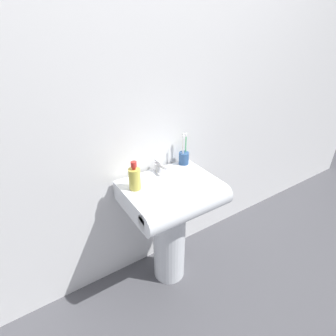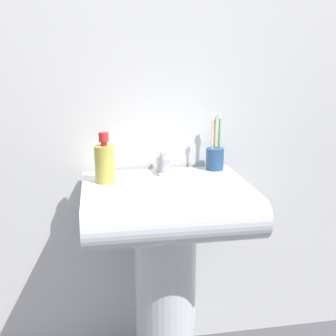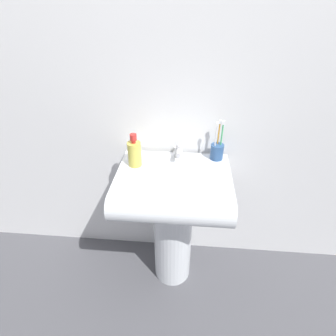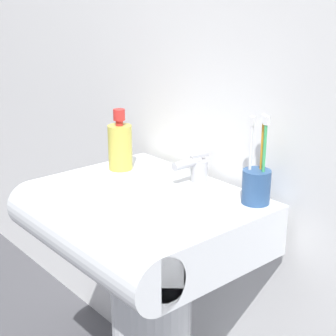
# 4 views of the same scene
# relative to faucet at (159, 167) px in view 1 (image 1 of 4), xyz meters

# --- Properties ---
(ground_plane) EXTENTS (6.00, 6.00, 0.00)m
(ground_plane) POSITION_rel_faucet_xyz_m (-0.02, -0.14, -0.79)
(ground_plane) COLOR #4C4C51
(ground_plane) RESTS_ON ground
(wall_back) EXTENTS (5.00, 0.05, 2.40)m
(wall_back) POSITION_rel_faucet_xyz_m (-0.02, 0.10, 0.41)
(wall_back) COLOR white
(wall_back) RESTS_ON ground
(sink_pedestal) EXTENTS (0.21, 0.21, 0.63)m
(sink_pedestal) POSITION_rel_faucet_xyz_m (-0.02, -0.14, -0.48)
(sink_pedestal) COLOR white
(sink_pedestal) RESTS_ON ground
(sink_basin) EXTENTS (0.54, 0.44, 0.12)m
(sink_basin) POSITION_rel_faucet_xyz_m (-0.02, -0.19, -0.10)
(sink_basin) COLOR white
(sink_basin) RESTS_ON sink_pedestal
(faucet) EXTENTS (0.05, 0.11, 0.07)m
(faucet) POSITION_rel_faucet_xyz_m (0.00, 0.00, 0.00)
(faucet) COLOR #B7B7BC
(faucet) RESTS_ON sink_basin
(toothbrush_cup) EXTENTS (0.07, 0.07, 0.21)m
(toothbrush_cup) POSITION_rel_faucet_xyz_m (0.19, 0.01, 0.01)
(toothbrush_cup) COLOR #2D5184
(toothbrush_cup) RESTS_ON sink_basin
(soap_bottle) EXTENTS (0.07, 0.07, 0.17)m
(soap_bottle) POSITION_rel_faucet_xyz_m (-0.21, -0.09, 0.03)
(soap_bottle) COLOR gold
(soap_bottle) RESTS_ON sink_basin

